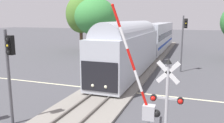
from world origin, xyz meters
The scene contains 10 objects.
ground_plane centered at (0.00, 0.00, 0.00)m, with size 220.00×220.00×0.00m, color #47474C.
road_centre_stripe centered at (0.00, 0.00, 0.00)m, with size 44.00×0.20×0.01m.
railway_track centered at (0.00, 0.00, 0.10)m, with size 4.40×80.00×0.32m.
commuter_train centered at (0.00, 15.61, 2.78)m, with size 3.04×38.80×5.16m.
crossing_gate_near centered at (4.20, -6.85, 2.03)m, with size 2.39×0.40×6.38m.
crossing_signal_mast centered at (5.22, -7.44, 2.52)m, with size 1.36×0.44×4.13m.
traffic_signal_median centered at (-2.87, -7.56, 3.47)m, with size 0.53×0.38×5.17m.
traffic_signal_far_side centered at (5.10, 8.73, 4.03)m, with size 0.53×0.38×6.03m.
oak_behind_train centered at (-9.45, 18.73, 6.01)m, with size 6.96×6.96×9.11m.
pine_left_background centered at (-13.48, 21.25, 6.48)m, with size 5.35×5.35×9.88m.
Camera 1 is at (6.13, -16.85, 5.71)m, focal length 36.84 mm.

